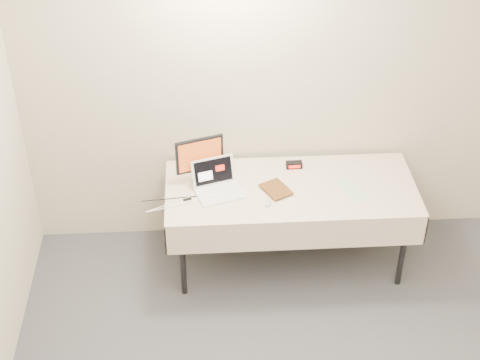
{
  "coord_description": "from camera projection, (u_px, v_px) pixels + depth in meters",
  "views": [
    {
      "loc": [
        -0.65,
        -2.3,
        3.96
      ],
      "look_at": [
        -0.38,
        1.99,
        0.86
      ],
      "focal_mm": 55.0,
      "sensor_mm": 36.0,
      "label": 1
    }
  ],
  "objects": [
    {
      "name": "back_wall",
      "position": [
        287.0,
        85.0,
        5.45
      ],
      "size": [
        4.0,
        0.1,
        2.7
      ],
      "primitive_type": "cube",
      "color": "beige",
      "rests_on": "ground"
    },
    {
      "name": "clicker",
      "position": [
        268.0,
        203.0,
        5.27
      ],
      "size": [
        0.06,
        0.09,
        0.02
      ],
      "primitive_type": "ellipsoid",
      "rotation": [
        0.0,
        0.0,
        -0.17
      ],
      "color": "silver",
      "rests_on": "table"
    },
    {
      "name": "table",
      "position": [
        291.0,
        194.0,
        5.47
      ],
      "size": [
        1.86,
        0.81,
        0.74
      ],
      "color": "black",
      "rests_on": "ground"
    },
    {
      "name": "book",
      "position": [
        267.0,
        182.0,
        5.3
      ],
      "size": [
        0.16,
        0.1,
        0.23
      ],
      "primitive_type": "imported",
      "rotation": [
        0.0,
        0.0,
        0.48
      ],
      "color": "#96551B",
      "rests_on": "table"
    },
    {
      "name": "monitor",
      "position": [
        200.0,
        157.0,
        5.38
      ],
      "size": [
        0.35,
        0.16,
        0.37
      ],
      "rotation": [
        0.0,
        0.0,
        0.31
      ],
      "color": "black",
      "rests_on": "table"
    },
    {
      "name": "alarm_clock",
      "position": [
        294.0,
        165.0,
        5.63
      ],
      "size": [
        0.12,
        0.06,
        0.05
      ],
      "rotation": [
        0.0,
        0.0,
        0.03
      ],
      "color": "black",
      "rests_on": "table"
    },
    {
      "name": "laptop",
      "position": [
        217.0,
        184.0,
        5.37
      ],
      "size": [
        0.39,
        0.37,
        0.22
      ],
      "rotation": [
        0.0,
        0.0,
        0.3
      ],
      "color": "white",
      "rests_on": "table"
    },
    {
      "name": "paper_form",
      "position": [
        352.0,
        190.0,
        5.41
      ],
      "size": [
        0.25,
        0.34,
        0.0
      ],
      "primitive_type": "cube",
      "rotation": [
        0.0,
        0.0,
        0.43
      ],
      "color": "#B2DAAD",
      "rests_on": "table"
    },
    {
      "name": "usb_dongle",
      "position": [
        187.0,
        199.0,
        5.31
      ],
      "size": [
        0.06,
        0.03,
        0.01
      ],
      "primitive_type": "cube",
      "rotation": [
        0.0,
        0.0,
        0.3
      ],
      "color": "black",
      "rests_on": "table"
    }
  ]
}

